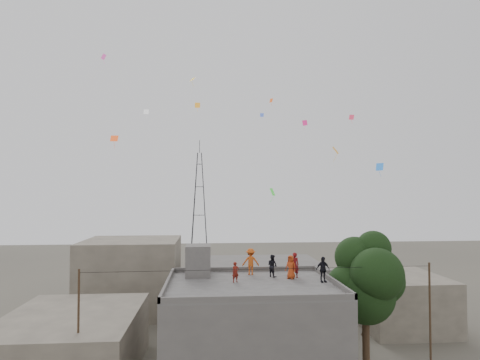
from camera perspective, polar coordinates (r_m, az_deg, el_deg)
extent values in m
cube|color=#54514E|center=(25.47, 1.58, -21.38)|extent=(10.00, 8.00, 6.00)
cube|color=#4F4C4A|center=(24.63, 1.57, -14.67)|extent=(10.00, 8.00, 0.10)
cube|color=#54514E|center=(28.42, 0.72, -12.55)|extent=(10.00, 0.15, 0.30)
cube|color=#54514E|center=(20.79, 2.76, -16.49)|extent=(10.00, 0.15, 0.30)
cube|color=#54514E|center=(25.57, 12.95, -13.69)|extent=(0.15, 8.00, 0.30)
cube|color=#54514E|center=(24.57, -10.29, -14.19)|extent=(0.15, 8.00, 0.30)
cube|color=#54514E|center=(26.86, -5.97, -11.32)|extent=(1.60, 1.80, 2.00)
cube|color=#5E564A|center=(28.84, -22.87, -20.98)|extent=(8.00, 10.00, 4.00)
cube|color=#54514E|center=(39.20, 2.36, -15.20)|extent=(12.00, 9.00, 5.00)
cube|color=#5E564A|center=(41.36, -15.20, -13.02)|extent=(9.00, 8.00, 7.00)
cube|color=#5E564A|center=(38.83, 21.71, -15.65)|extent=(7.00, 8.00, 4.40)
cylinder|color=black|center=(27.91, 17.49, -21.70)|extent=(0.44, 0.44, 4.00)
cylinder|color=black|center=(27.55, 17.67, -18.46)|extent=(0.64, 0.91, 2.14)
sphere|color=black|center=(27.00, 17.41, -15.30)|extent=(3.60, 3.60, 3.60)
sphere|color=black|center=(27.51, 19.34, -13.32)|extent=(3.00, 3.00, 3.00)
sphere|color=black|center=(27.06, 15.17, -14.42)|extent=(2.80, 2.80, 2.80)
sphere|color=black|center=(26.13, 18.89, -12.60)|extent=(3.20, 3.20, 3.20)
sphere|color=black|center=(27.30, 16.06, -10.46)|extent=(2.60, 2.60, 2.60)
sphere|color=black|center=(27.34, 18.45, -9.15)|extent=(2.20, 2.20, 2.20)
cylinder|color=black|center=(24.71, -22.03, -20.14)|extent=(0.12, 0.12, 7.40)
cylinder|color=black|center=(27.46, 25.43, -18.21)|extent=(0.12, 0.12, 7.40)
cylinder|color=black|center=(23.24, 3.16, -12.54)|extent=(20.00, 0.52, 0.02)
cylinder|color=black|center=(63.14, -6.60, -4.21)|extent=(1.27, 1.27, 18.01)
cylinder|color=black|center=(63.10, -5.05, -4.22)|extent=(1.27, 1.27, 18.01)
cylinder|color=black|center=(64.80, -5.04, -4.16)|extent=(1.27, 1.27, 18.01)
cylinder|color=black|center=(64.83, -6.54, -4.16)|extent=(1.27, 1.27, 18.01)
cube|color=black|center=(64.39, -5.82, -8.99)|extent=(2.36, 0.08, 0.08)
cube|color=black|center=(64.39, -5.82, -8.99)|extent=(0.08, 2.36, 0.08)
cube|color=black|center=(64.00, -5.81, -4.99)|extent=(1.81, 0.08, 0.08)
cube|color=black|center=(64.00, -5.81, -4.99)|extent=(0.08, 1.81, 0.08)
cube|color=black|center=(63.92, -5.79, -0.96)|extent=(1.26, 0.08, 0.08)
cube|color=black|center=(63.92, -5.79, -0.96)|extent=(0.08, 1.26, 0.08)
cube|color=black|center=(64.09, -5.78, 2.26)|extent=(0.82, 0.08, 0.08)
cube|color=black|center=(64.09, -5.78, 2.26)|extent=(0.08, 0.82, 0.08)
cylinder|color=black|center=(64.36, -5.77, 4.74)|extent=(0.08, 0.08, 2.00)
imported|color=maroon|center=(26.43, 7.75, -11.89)|extent=(0.59, 0.40, 1.61)
imported|color=#B33B14|center=(26.11, 7.24, -12.17)|extent=(0.85, 0.82, 1.47)
imported|color=black|center=(26.61, 4.63, -12.05)|extent=(0.84, 0.87, 1.42)
imported|color=black|center=(25.41, 11.70, -12.35)|extent=(0.96, 0.57, 1.54)
imported|color=#C54E16|center=(27.14, 1.53, -11.52)|extent=(1.14, 0.69, 1.73)
imported|color=maroon|center=(24.93, -0.65, -12.97)|extent=(0.52, 0.43, 1.22)
plane|color=#FF521A|center=(28.12, -17.45, 5.67)|extent=(0.52, 0.29, 0.43)
plane|color=#DA2273|center=(33.83, 9.21, 8.03)|extent=(0.42, 0.42, 0.42)
plane|color=#FFA327|center=(35.76, -6.07, 10.53)|extent=(0.46, 0.23, 0.41)
plane|color=blue|center=(28.61, 19.25, 1.78)|extent=(0.42, 0.47, 0.51)
plane|color=white|center=(38.04, -13.20, 9.43)|extent=(0.46, 0.12, 0.44)
plane|color=#E05018|center=(42.25, 4.46, 11.22)|extent=(0.33, 0.41, 0.42)
plane|color=green|center=(27.57, 4.63, -1.70)|extent=(0.31, 0.58, 0.50)
plane|color=#E23558|center=(32.50, 15.58, 8.61)|extent=(0.40, 0.19, 0.35)
plane|color=gold|center=(29.13, -6.77, 14.04)|extent=(0.45, 0.47, 0.28)
plane|color=#4563CF|center=(40.47, 3.13, 9.22)|extent=(0.38, 0.11, 0.36)
plane|color=#F04BB0|center=(32.51, -18.83, 16.26)|extent=(0.34, 0.46, 0.35)
plane|color=orange|center=(26.06, 13.43, 4.13)|extent=(0.42, 0.60, 0.44)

